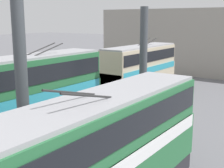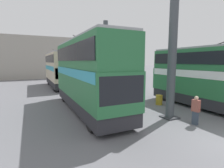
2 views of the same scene
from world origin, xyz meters
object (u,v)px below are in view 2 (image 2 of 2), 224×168
bus_left_far (213,74)px  bus_right_near (87,71)px  person_aisle_midway (131,96)px  oil_drum (159,100)px  bus_right_far (59,67)px  person_aisle_foreground (196,110)px

bus_left_far → bus_right_near: (3.77, 8.36, 0.24)m
person_aisle_midway → bus_right_near: bearing=14.5°
bus_right_near → oil_drum: (-0.94, -5.87, -2.50)m
bus_right_far → person_aisle_foreground: 19.23m
bus_left_far → person_aisle_midway: bearing=54.6°
bus_right_far → oil_drum: (-14.03, -5.87, -2.33)m
bus_left_far → bus_right_near: 9.18m
bus_left_far → bus_right_far: bearing=26.4°
bus_right_near → person_aisle_midway: size_ratio=6.86×
bus_right_near → oil_drum: bus_right_near is taller
bus_left_far → person_aisle_midway: size_ratio=6.82×
bus_left_far → bus_right_far: 18.83m
person_aisle_midway → oil_drum: 2.47m
bus_right_near → oil_drum: size_ratio=12.97×
bus_right_far → oil_drum: bearing=-157.3°
bus_right_far → person_aisle_midway: bearing=-165.3°
person_aisle_foreground → bus_right_near: bearing=-58.8°
bus_right_near → person_aisle_midway: (-0.33, -3.51, -2.10)m
bus_right_near → bus_right_far: bus_right_near is taller
bus_left_far → person_aisle_foreground: (-1.71, 3.76, -1.78)m
person_aisle_foreground → bus_right_far: bearing=-84.9°
person_aisle_foreground → person_aisle_midway: bearing=-86.9°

